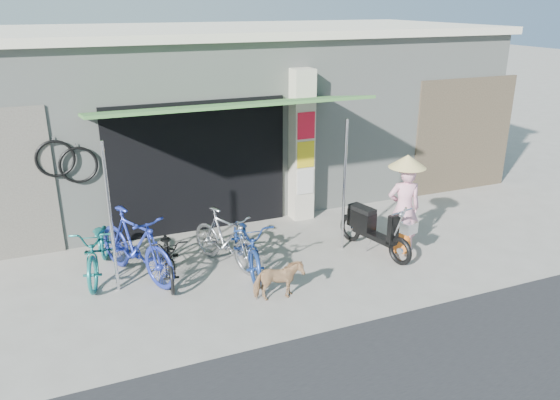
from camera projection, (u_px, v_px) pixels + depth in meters
name	position (u px, v px, depth m)	size (l,w,h in m)	color
ground	(315.00, 276.00, 8.84)	(80.00, 80.00, 0.00)	gray
bicycle_shop	(220.00, 109.00, 12.63)	(12.30, 5.30, 3.66)	#979C94
shop_pillar	(301.00, 146.00, 10.75)	(0.42, 0.44, 3.00)	beige
awning	(227.00, 108.00, 9.06)	(4.60, 1.88, 2.72)	#386A2F
neighbour_right	(464.00, 136.00, 12.43)	(2.60, 0.06, 2.60)	brown
bike_teal	(99.00, 249.00, 8.72)	(0.62, 1.78, 0.93)	#176A68
bike_blue	(136.00, 245.00, 8.61)	(0.54, 1.89, 1.14)	navy
bike_black	(169.00, 255.00, 8.64)	(0.53, 1.53, 0.81)	black
bike_silver	(226.00, 239.00, 9.01)	(0.46, 1.64, 0.98)	#99999D
bike_navy	(247.00, 243.00, 8.89)	(0.63, 1.80, 0.95)	navy
street_dog	(278.00, 281.00, 8.05)	(0.33, 0.73, 0.62)	#A97759
moped	(373.00, 228.00, 9.56)	(0.64, 1.68, 0.96)	black
nun	(404.00, 204.00, 9.48)	(0.67, 0.64, 1.76)	pink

